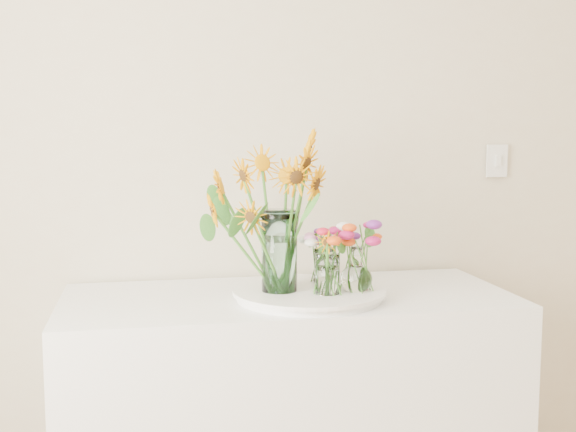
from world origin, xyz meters
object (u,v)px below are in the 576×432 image
Objects in this scene: counter at (288,432)px; mason_jar at (279,252)px; small_vase_b at (357,270)px; tray at (309,295)px; small_vase_a at (327,275)px; small_vase_c at (324,266)px.

mason_jar is at bearing -120.26° from counter.
small_vase_b is (0.23, -0.05, -0.06)m from mason_jar.
counter is 0.47m from tray.
counter is at bearing 126.06° from tray.
counter is 0.59m from small_vase_b.
tray is 0.17m from small_vase_b.
counter is 3.16× the size of tray.
tray is 0.11m from small_vase_a.
small_vase_b is at bearing -19.16° from tray.
small_vase_c reaches higher than counter.
tray is 0.17m from mason_jar.
small_vase_c is (0.03, 0.16, -0.01)m from small_vase_a.
mason_jar is at bearing -149.54° from small_vase_c.
small_vase_c is (0.16, 0.10, -0.07)m from mason_jar.
tray reaches higher than counter.
small_vase_b reaches higher than counter.
counter is at bearing 123.45° from small_vase_a.
counter is at bearing 59.74° from mason_jar.
counter is 5.58× the size of mason_jar.
small_vase_a is at bearing -26.52° from mason_jar.
mason_jar is at bearing 153.48° from small_vase_a.
small_vase_a is at bearing -100.51° from small_vase_c.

